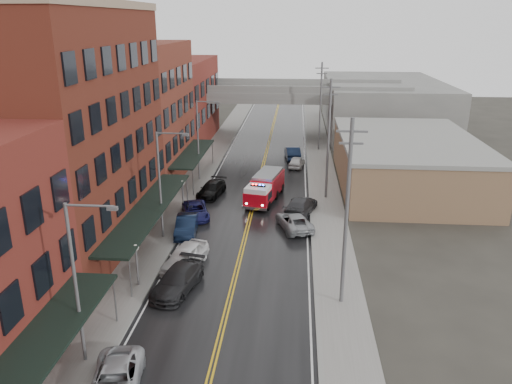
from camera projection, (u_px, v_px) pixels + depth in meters
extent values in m
cube|color=black|center=(251.00, 214.00, 46.72)|extent=(11.00, 160.00, 0.02)
cube|color=slate|center=(174.00, 211.00, 47.26)|extent=(3.00, 160.00, 0.15)
cube|color=slate|center=(329.00, 216.00, 46.13)|extent=(3.00, 160.00, 0.15)
cube|color=gray|center=(191.00, 212.00, 47.14)|extent=(0.30, 160.00, 0.15)
cube|color=gray|center=(311.00, 215.00, 46.25)|extent=(0.30, 160.00, 0.15)
cube|color=#5E2418|center=(70.00, 133.00, 38.23)|extent=(9.00, 20.00, 18.00)
cube|color=maroon|center=(140.00, 113.00, 55.21)|extent=(9.00, 15.00, 15.00)
cube|color=maroon|center=(177.00, 102.00, 72.18)|extent=(9.00, 20.00, 12.00)
cube|color=#926B4E|center=(406.00, 163.00, 54.08)|extent=(14.00, 22.00, 5.00)
cube|color=slate|center=(382.00, 105.00, 81.70)|extent=(18.00, 30.00, 8.00)
cube|color=black|center=(26.00, 362.00, 21.83)|extent=(2.60, 16.00, 0.18)
cylinder|color=slate|center=(115.00, 301.00, 29.39)|extent=(0.10, 0.10, 3.00)
cube|color=black|center=(149.00, 208.00, 39.73)|extent=(2.60, 18.00, 0.18)
cylinder|color=slate|center=(130.00, 278.00, 32.03)|extent=(0.10, 0.10, 3.00)
cylinder|color=slate|center=(187.00, 192.00, 48.23)|extent=(0.10, 0.10, 3.00)
cube|color=black|center=(193.00, 153.00, 56.22)|extent=(2.60, 13.00, 0.18)
cylinder|color=slate|center=(193.00, 183.00, 50.87)|extent=(0.10, 0.10, 3.00)
cylinder|color=slate|center=(213.00, 153.00, 62.37)|extent=(0.10, 0.10, 3.00)
cylinder|color=#59595B|center=(137.00, 268.00, 33.57)|extent=(0.14, 0.14, 2.80)
sphere|color=silver|center=(135.00, 248.00, 33.08)|extent=(0.44, 0.44, 0.44)
cylinder|color=#59595B|center=(183.00, 198.00, 46.76)|extent=(0.14, 0.14, 2.80)
sphere|color=silver|center=(182.00, 183.00, 46.27)|extent=(0.44, 0.44, 0.44)
cylinder|color=#59595B|center=(76.00, 287.00, 25.05)|extent=(0.18, 0.18, 9.00)
cylinder|color=#59595B|center=(89.00, 206.00, 23.53)|extent=(2.40, 0.12, 0.12)
cube|color=#59595B|center=(112.00, 208.00, 23.47)|extent=(0.50, 0.22, 0.18)
cylinder|color=#59595B|center=(160.00, 187.00, 40.13)|extent=(0.18, 0.18, 9.00)
cylinder|color=#59595B|center=(172.00, 133.00, 38.60)|extent=(2.40, 0.12, 0.12)
cube|color=#59595B|center=(186.00, 135.00, 38.55)|extent=(0.50, 0.22, 0.18)
cylinder|color=#59595B|center=(198.00, 141.00, 55.21)|extent=(0.18, 0.18, 9.00)
cylinder|color=#59595B|center=(207.00, 102.00, 53.68)|extent=(2.40, 0.12, 0.12)
cube|color=#59595B|center=(218.00, 103.00, 53.63)|extent=(0.50, 0.22, 0.18)
cylinder|color=#59595B|center=(346.00, 216.00, 30.07)|extent=(0.24, 0.24, 12.00)
cube|color=#59595B|center=(352.00, 131.00, 28.38)|extent=(1.80, 0.12, 0.12)
cube|color=#59595B|center=(351.00, 143.00, 28.60)|extent=(1.40, 0.12, 0.12)
cylinder|color=#59595B|center=(328.00, 141.00, 48.92)|extent=(0.24, 0.24, 12.00)
cube|color=#59595B|center=(331.00, 87.00, 47.22)|extent=(1.80, 0.12, 0.12)
cube|color=#59595B|center=(331.00, 95.00, 47.45)|extent=(1.40, 0.12, 0.12)
cylinder|color=#59595B|center=(320.00, 107.00, 67.76)|extent=(0.24, 0.24, 12.00)
cube|color=#59595B|center=(322.00, 68.00, 66.07)|extent=(1.80, 0.12, 0.12)
cube|color=#59595B|center=(322.00, 74.00, 66.29)|extent=(1.40, 0.12, 0.12)
cube|color=slate|center=(270.00, 94.00, 74.67)|extent=(40.00, 10.00, 1.50)
cube|color=slate|center=(199.00, 118.00, 76.75)|extent=(1.60, 8.00, 6.00)
cube|color=slate|center=(343.00, 120.00, 75.04)|extent=(1.60, 8.00, 6.00)
cube|color=#AD0814|center=(268.00, 184.00, 50.80)|extent=(3.27, 5.40, 1.92)
cube|color=#AD0814|center=(258.00, 198.00, 47.66)|extent=(2.73, 2.80, 1.37)
cube|color=silver|center=(258.00, 189.00, 47.36)|extent=(2.58, 2.60, 0.46)
cube|color=black|center=(259.00, 194.00, 47.73)|extent=(2.56, 1.91, 0.73)
cube|color=slate|center=(268.00, 174.00, 50.44)|extent=(2.97, 4.99, 0.27)
cube|color=black|center=(258.00, 186.00, 47.26)|extent=(1.49, 0.55, 0.13)
sphere|color=#FF0C0C|center=(253.00, 184.00, 47.37)|extent=(0.18, 0.18, 0.18)
sphere|color=#1933FF|center=(263.00, 185.00, 47.10)|extent=(0.18, 0.18, 0.18)
cylinder|color=black|center=(248.00, 204.00, 48.07)|extent=(0.96, 0.50, 0.92)
cylinder|color=black|center=(268.00, 206.00, 47.52)|extent=(0.96, 0.50, 0.92)
cylinder|color=black|center=(257.00, 193.00, 50.97)|extent=(0.96, 0.50, 0.92)
cylinder|color=black|center=(276.00, 195.00, 50.43)|extent=(0.96, 0.50, 0.92)
cylinder|color=black|center=(263.00, 186.00, 53.04)|extent=(0.96, 0.50, 0.92)
cylinder|color=black|center=(282.00, 188.00, 52.50)|extent=(0.96, 0.50, 0.92)
imported|color=#AEB2B7|center=(116.00, 381.00, 24.02)|extent=(3.20, 5.41, 1.41)
imported|color=black|center=(178.00, 280.00, 33.27)|extent=(3.23, 5.69, 1.55)
imported|color=silver|center=(185.00, 256.00, 36.47)|extent=(3.19, 5.26, 1.67)
imported|color=black|center=(187.00, 226.00, 42.10)|extent=(2.16, 4.90, 1.56)
imported|color=#121245|center=(196.00, 210.00, 45.76)|extent=(3.52, 5.20, 1.32)
imported|color=black|center=(212.00, 189.00, 51.36)|extent=(2.87, 5.22, 1.43)
imported|color=gray|center=(294.00, 221.00, 43.25)|extent=(3.81, 5.55, 1.41)
imported|color=#2C2B2E|center=(301.00, 206.00, 46.54)|extent=(3.63, 5.89, 1.59)
imported|color=silver|center=(297.00, 162.00, 61.44)|extent=(2.23, 4.22, 1.37)
imported|color=black|center=(292.00, 153.00, 65.05)|extent=(2.34, 5.20, 1.66)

